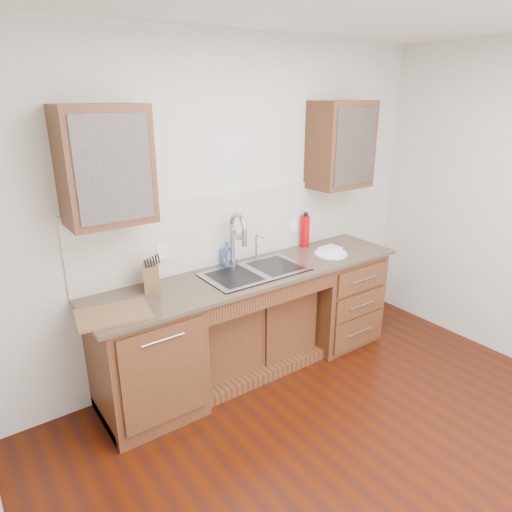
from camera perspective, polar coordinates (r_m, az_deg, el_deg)
ground at (r=3.32m, az=15.73°, el=-25.35°), size 4.00×3.50×0.10m
wall_back at (r=3.82m, az=-3.50°, el=5.90°), size 4.00×0.10×2.70m
base_cabinet_left at (r=3.48m, az=-13.55°, el=-12.43°), size 0.70×0.62×0.88m
base_cabinet_center at (r=3.97m, az=-1.10°, el=-9.02°), size 1.20×0.44×0.70m
base_cabinet_right at (r=4.42m, az=9.80°, el=-4.88°), size 0.70×0.62×0.88m
countertop at (r=3.66m, az=-0.23°, el=-2.18°), size 2.70×0.65×0.03m
backsplash at (r=3.81m, az=-2.97°, el=3.60°), size 2.70×0.02×0.59m
sink at (r=3.68m, az=-0.09°, el=-3.26°), size 0.84×0.46×0.19m
faucet at (r=3.72m, az=-3.03°, el=1.68°), size 0.04×0.04×0.40m
filter_tap at (r=3.88m, az=0.02°, el=1.26°), size 0.02×0.02×0.24m
upper_cabinet_left at (r=3.10m, az=-18.37°, el=10.65°), size 0.55×0.34×0.75m
upper_cabinet_right at (r=4.22m, az=10.53°, el=13.49°), size 0.55×0.34×0.75m
outlet_left at (r=3.53m, az=-11.74°, el=0.45°), size 0.08×0.01×0.12m
outlet_right at (r=4.19m, az=4.66°, el=3.88°), size 0.08×0.01×0.12m
soap_bottle at (r=3.78m, az=-3.63°, el=0.35°), size 0.11×0.11×0.20m
water_bottle at (r=4.23m, az=6.16°, el=3.10°), size 0.09×0.09×0.30m
plate at (r=4.09m, az=9.33°, el=0.29°), size 0.34×0.34×0.02m
dish_towel at (r=4.14m, az=9.22°, el=0.86°), size 0.20×0.15×0.03m
knife_block at (r=3.38m, az=-12.95°, el=-2.59°), size 0.16×0.20×0.20m
cutting_board at (r=3.09m, az=-17.42°, el=-6.96°), size 0.50×0.38×0.02m
cup_left_a at (r=3.06m, az=-20.98°, el=9.31°), size 0.14×0.14×0.10m
cup_left_b at (r=3.14m, az=-16.08°, el=10.02°), size 0.12×0.12×0.09m
cup_right_a at (r=4.12m, az=9.00°, el=12.75°), size 0.14×0.14×0.10m
cup_right_b at (r=4.31m, az=11.52°, el=12.86°), size 0.11×0.11×0.10m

